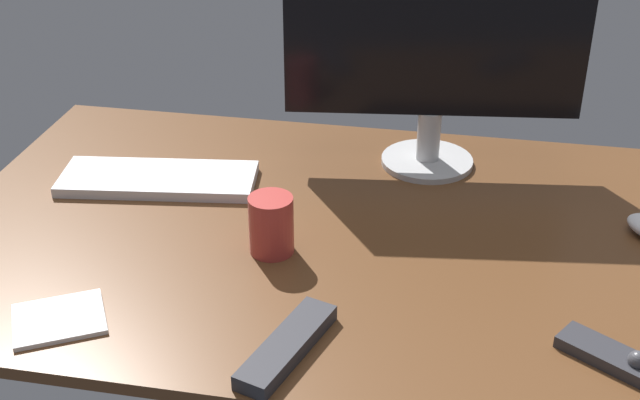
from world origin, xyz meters
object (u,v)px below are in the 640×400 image
(coffee_mug, at_px, (271,225))
(monitor, at_px, (435,51))
(media_remote, at_px, (617,358))
(keyboard, at_px, (158,179))
(notepad, at_px, (59,319))
(tv_remote, at_px, (287,346))

(coffee_mug, bearing_deg, monitor, 58.26)
(media_remote, xyz_separation_m, coffee_mug, (-0.51, 0.18, 0.04))
(keyboard, bearing_deg, coffee_mug, -42.82)
(keyboard, distance_m, media_remote, 0.85)
(keyboard, bearing_deg, media_remote, -33.07)
(media_remote, bearing_deg, notepad, -143.58)
(keyboard, distance_m, coffee_mug, 0.32)
(keyboard, relative_size, notepad, 2.82)
(media_remote, relative_size, tv_remote, 0.78)
(monitor, height_order, media_remote, monitor)
(media_remote, xyz_separation_m, tv_remote, (-0.43, -0.06, 0.00))
(tv_remote, height_order, notepad, tv_remote)
(tv_remote, xyz_separation_m, notepad, (-0.33, 0.01, -0.01))
(coffee_mug, bearing_deg, tv_remote, -71.87)
(media_remote, relative_size, notepad, 1.22)
(monitor, distance_m, media_remote, 0.65)
(media_remote, bearing_deg, tv_remote, -139.69)
(monitor, xyz_separation_m, keyboard, (-0.48, -0.17, -0.22))
(monitor, height_order, tv_remote, monitor)
(media_remote, bearing_deg, monitor, 150.95)
(media_remote, height_order, coffee_mug, coffee_mug)
(keyboard, height_order, coffee_mug, coffee_mug)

